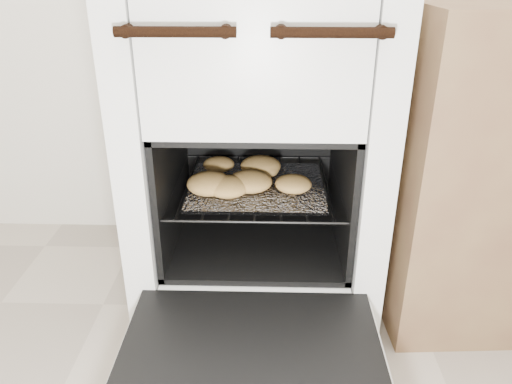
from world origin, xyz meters
TOP-DOWN VIEW (x-y plane):
  - stove at (-0.17, 1.13)m, footprint 0.66×0.73m
  - oven_door at (-0.17, 0.58)m, footprint 0.59×0.46m
  - oven_rack at (-0.17, 1.06)m, footprint 0.48×0.46m
  - foil_sheet at (-0.17, 1.04)m, footprint 0.37×0.33m
  - baked_rolls at (-0.21, 1.04)m, footprint 0.38×0.31m

SIDE VIEW (x-z plane):
  - oven_door at x=-0.17m, z-range 0.20..0.24m
  - oven_rack at x=-0.17m, z-range 0.42..0.42m
  - foil_sheet at x=-0.17m, z-range 0.42..0.43m
  - baked_rolls at x=-0.21m, z-range 0.43..0.48m
  - stove at x=-0.17m, z-range -0.01..1.00m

